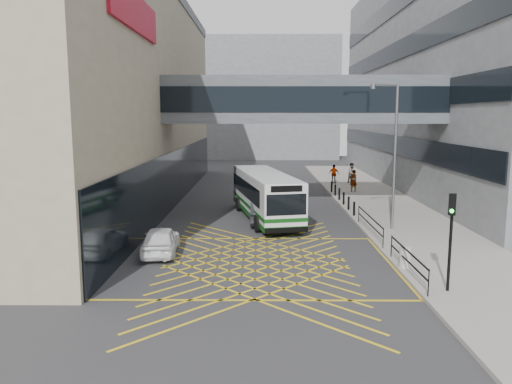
{
  "coord_description": "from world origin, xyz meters",
  "views": [
    {
      "loc": [
        0.17,
        -21.43,
        6.5
      ],
      "look_at": [
        0.0,
        4.0,
        2.6
      ],
      "focal_mm": 35.0,
      "sensor_mm": 36.0,
      "label": 1
    }
  ],
  "objects_px": {
    "street_lamp": "(392,148)",
    "pedestrian_a": "(353,181)",
    "pedestrian_c": "(334,174)",
    "car_white": "(161,240)",
    "car_silver": "(262,190)",
    "pedestrian_b": "(352,173)",
    "bus": "(265,194)",
    "car_dark": "(263,212)",
    "litter_bin": "(405,257)",
    "traffic_light": "(451,228)"
  },
  "relations": [
    {
      "from": "bus",
      "to": "car_silver",
      "type": "xyz_separation_m",
      "value": [
        -0.16,
        8.12,
        -0.94
      ]
    },
    {
      "from": "pedestrian_c",
      "to": "bus",
      "type": "bearing_deg",
      "value": 93.4
    },
    {
      "from": "bus",
      "to": "car_white",
      "type": "height_order",
      "value": "bus"
    },
    {
      "from": "street_lamp",
      "to": "litter_bin",
      "type": "relative_size",
      "value": 9.34
    },
    {
      "from": "car_white",
      "to": "pedestrian_a",
      "type": "bearing_deg",
      "value": -127.93
    },
    {
      "from": "car_white",
      "to": "pedestrian_a",
      "type": "xyz_separation_m",
      "value": [
        12.6,
        18.73,
        0.4
      ]
    },
    {
      "from": "car_white",
      "to": "pedestrian_a",
      "type": "relative_size",
      "value": 2.32
    },
    {
      "from": "car_dark",
      "to": "car_silver",
      "type": "bearing_deg",
      "value": -88.77
    },
    {
      "from": "pedestrian_a",
      "to": "pedestrian_b",
      "type": "height_order",
      "value": "pedestrian_b"
    },
    {
      "from": "pedestrian_a",
      "to": "pedestrian_c",
      "type": "height_order",
      "value": "pedestrian_a"
    },
    {
      "from": "bus",
      "to": "pedestrian_c",
      "type": "xyz_separation_m",
      "value": [
        6.72,
        15.71,
        -0.53
      ]
    },
    {
      "from": "car_dark",
      "to": "pedestrian_b",
      "type": "xyz_separation_m",
      "value": [
        8.56,
        17.12,
        0.41
      ]
    },
    {
      "from": "car_dark",
      "to": "pedestrian_c",
      "type": "height_order",
      "value": "pedestrian_c"
    },
    {
      "from": "bus",
      "to": "car_silver",
      "type": "distance_m",
      "value": 8.17
    },
    {
      "from": "pedestrian_b",
      "to": "pedestrian_c",
      "type": "xyz_separation_m",
      "value": [
        -1.74,
        -0.24,
        -0.06
      ]
    },
    {
      "from": "pedestrian_c",
      "to": "car_white",
      "type": "bearing_deg",
      "value": 90.37
    },
    {
      "from": "bus",
      "to": "pedestrian_c",
      "type": "bearing_deg",
      "value": 55.08
    },
    {
      "from": "bus",
      "to": "street_lamp",
      "type": "height_order",
      "value": "street_lamp"
    },
    {
      "from": "car_dark",
      "to": "pedestrian_a",
      "type": "xyz_separation_m",
      "value": [
        7.68,
        11.74,
        0.38
      ]
    },
    {
      "from": "car_silver",
      "to": "traffic_light",
      "type": "bearing_deg",
      "value": 98.01
    },
    {
      "from": "traffic_light",
      "to": "litter_bin",
      "type": "distance_m",
      "value": 3.58
    },
    {
      "from": "bus",
      "to": "traffic_light",
      "type": "distance_m",
      "value": 15.16
    },
    {
      "from": "car_dark",
      "to": "pedestrian_c",
      "type": "relative_size",
      "value": 2.52
    },
    {
      "from": "bus",
      "to": "pedestrian_b",
      "type": "relative_size",
      "value": 5.67
    },
    {
      "from": "car_silver",
      "to": "pedestrian_c",
      "type": "relative_size",
      "value": 2.31
    },
    {
      "from": "bus",
      "to": "pedestrian_c",
      "type": "distance_m",
      "value": 17.09
    },
    {
      "from": "car_white",
      "to": "car_dark",
      "type": "xyz_separation_m",
      "value": [
        4.92,
        6.99,
        0.02
      ]
    },
    {
      "from": "pedestrian_a",
      "to": "traffic_light",
      "type": "bearing_deg",
      "value": 66.55
    },
    {
      "from": "bus",
      "to": "car_white",
      "type": "distance_m",
      "value": 9.63
    },
    {
      "from": "pedestrian_b",
      "to": "traffic_light",
      "type": "bearing_deg",
      "value": -127.13
    },
    {
      "from": "street_lamp",
      "to": "pedestrian_a",
      "type": "distance_m",
      "value": 14.54
    },
    {
      "from": "car_white",
      "to": "street_lamp",
      "type": "relative_size",
      "value": 0.53
    },
    {
      "from": "street_lamp",
      "to": "traffic_light",
      "type": "bearing_deg",
      "value": -114.89
    },
    {
      "from": "street_lamp",
      "to": "litter_bin",
      "type": "bearing_deg",
      "value": -121.53
    },
    {
      "from": "car_white",
      "to": "street_lamp",
      "type": "xyz_separation_m",
      "value": [
        12.03,
        4.67,
        4.04
      ]
    },
    {
      "from": "street_lamp",
      "to": "pedestrian_b",
      "type": "height_order",
      "value": "street_lamp"
    },
    {
      "from": "traffic_light",
      "to": "pedestrian_a",
      "type": "distance_m",
      "value": 24.28
    },
    {
      "from": "pedestrian_b",
      "to": "pedestrian_c",
      "type": "bearing_deg",
      "value": 154.46
    },
    {
      "from": "car_silver",
      "to": "litter_bin",
      "type": "height_order",
      "value": "car_silver"
    },
    {
      "from": "car_dark",
      "to": "street_lamp",
      "type": "height_order",
      "value": "street_lamp"
    },
    {
      "from": "car_silver",
      "to": "pedestrian_c",
      "type": "height_order",
      "value": "pedestrian_c"
    },
    {
      "from": "litter_bin",
      "to": "pedestrian_a",
      "type": "distance_m",
      "value": 21.36
    },
    {
      "from": "bus",
      "to": "pedestrian_a",
      "type": "bearing_deg",
      "value": 42.59
    },
    {
      "from": "car_white",
      "to": "pedestrian_c",
      "type": "xyz_separation_m",
      "value": [
        11.74,
        23.88,
        0.37
      ]
    },
    {
      "from": "traffic_light",
      "to": "pedestrian_a",
      "type": "xyz_separation_m",
      "value": [
        1.06,
        24.22,
        -1.44
      ]
    },
    {
      "from": "car_silver",
      "to": "pedestrian_b",
      "type": "height_order",
      "value": "pedestrian_b"
    },
    {
      "from": "car_white",
      "to": "pedestrian_c",
      "type": "distance_m",
      "value": 26.61
    },
    {
      "from": "car_dark",
      "to": "traffic_light",
      "type": "distance_m",
      "value": 14.24
    },
    {
      "from": "pedestrian_b",
      "to": "pedestrian_a",
      "type": "bearing_deg",
      "value": -132.65
    },
    {
      "from": "car_white",
      "to": "car_dark",
      "type": "height_order",
      "value": "car_dark"
    }
  ]
}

